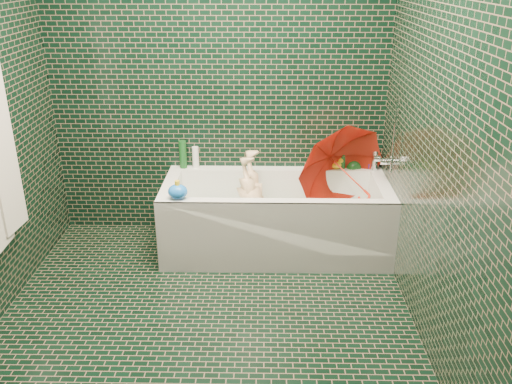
{
  "coord_description": "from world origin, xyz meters",
  "views": [
    {
      "loc": [
        0.36,
        -2.74,
        2.07
      ],
      "look_at": [
        0.3,
        0.82,
        0.56
      ],
      "focal_mm": 38.0,
      "sensor_mm": 36.0,
      "label": 1
    }
  ],
  "objects_px": {
    "umbrella": "(349,176)",
    "bath_toy": "(178,191)",
    "bathtub": "(276,225)",
    "child": "(255,212)",
    "rubber_duck": "(337,164)"
  },
  "relations": [
    {
      "from": "umbrella",
      "to": "bath_toy",
      "type": "bearing_deg",
      "value": 175.98
    },
    {
      "from": "rubber_duck",
      "to": "bath_toy",
      "type": "bearing_deg",
      "value": -155.39
    },
    {
      "from": "umbrella",
      "to": "bath_toy",
      "type": "xyz_separation_m",
      "value": [
        -1.24,
        -0.35,
        0.01
      ]
    },
    {
      "from": "child",
      "to": "rubber_duck",
      "type": "xyz_separation_m",
      "value": [
        0.65,
        0.31,
        0.28
      ]
    },
    {
      "from": "child",
      "to": "bath_toy",
      "type": "xyz_separation_m",
      "value": [
        -0.53,
        -0.32,
        0.3
      ]
    },
    {
      "from": "bathtub",
      "to": "bath_toy",
      "type": "bearing_deg",
      "value": -157.17
    },
    {
      "from": "umbrella",
      "to": "bath_toy",
      "type": "relative_size",
      "value": 4.64
    },
    {
      "from": "bath_toy",
      "to": "umbrella",
      "type": "bearing_deg",
      "value": 23.79
    },
    {
      "from": "bathtub",
      "to": "child",
      "type": "xyz_separation_m",
      "value": [
        -0.16,
        0.03,
        0.1
      ]
    },
    {
      "from": "bathtub",
      "to": "bath_toy",
      "type": "height_order",
      "value": "bath_toy"
    },
    {
      "from": "rubber_duck",
      "to": "bath_toy",
      "type": "distance_m",
      "value": 1.34
    },
    {
      "from": "bathtub",
      "to": "child",
      "type": "bearing_deg",
      "value": 170.5
    },
    {
      "from": "umbrella",
      "to": "bathtub",
      "type": "bearing_deg",
      "value": 166.45
    },
    {
      "from": "child",
      "to": "umbrella",
      "type": "distance_m",
      "value": 0.76
    },
    {
      "from": "child",
      "to": "umbrella",
      "type": "height_order",
      "value": "umbrella"
    }
  ]
}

